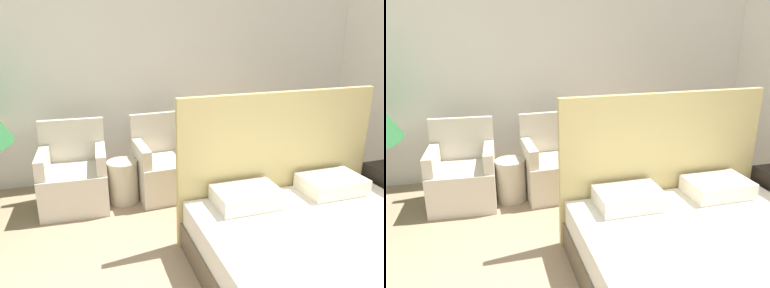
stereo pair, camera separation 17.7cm
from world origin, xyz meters
TOP-DOWN VIEW (x-y plane):
  - wall_back at (0.00, 4.02)m, footprint 10.00×0.06m
  - bed at (0.82, 1.26)m, footprint 1.87×2.19m
  - armchair_near_window_left at (-0.94, 3.31)m, footprint 0.71×0.66m
  - armchair_near_window_right at (0.06, 3.31)m, footprint 0.71×0.66m
  - side_table at (-0.44, 3.26)m, footprint 0.33×0.33m

SIDE VIEW (x-z plane):
  - side_table at x=-0.44m, z-range 0.00..0.47m
  - bed at x=0.82m, z-range -0.40..0.92m
  - armchair_near_window_left at x=-0.94m, z-range -0.16..0.73m
  - armchair_near_window_right at x=0.06m, z-range -0.16..0.73m
  - wall_back at x=0.00m, z-range 0.00..2.90m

